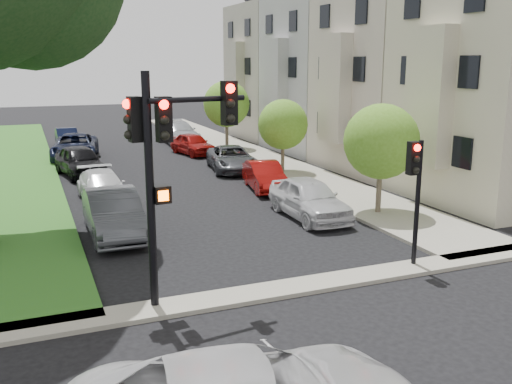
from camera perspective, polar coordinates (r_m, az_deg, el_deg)
name	(u,v)px	position (r m, az deg, el deg)	size (l,w,h in m)	color
ground	(336,320)	(13.80, 8.02, -12.54)	(140.00, 140.00, 0.00)	black
sidewalk_right	(242,152)	(37.57, -1.36, 4.06)	(3.50, 44.00, 0.12)	#A7A08C
sidewalk_cross	(298,287)	(15.38, 4.26, -9.42)	(60.00, 1.00, 0.12)	#A7A08C
house_a	(507,35)	(26.55, 23.83, 14.15)	(7.70, 7.55, 15.97)	#B3AB8A
house_b	(398,41)	(32.28, 14.04, 14.46)	(7.70, 7.55, 15.97)	#B0ACA0
house_c	(329,44)	(38.62, 7.32, 14.44)	(7.70, 7.55, 15.97)	#9D9C9B
house_d	(281,47)	(45.31, 2.54, 14.31)	(7.70, 7.55, 15.97)	tan
small_tree_a	(381,142)	(22.37, 12.41, 4.94)	(2.90, 2.90, 4.35)	#453A2E
small_tree_b	(283,125)	(30.16, 2.72, 6.76)	(2.64, 2.64, 3.95)	#453A2E
small_tree_c	(226,104)	(38.45, -2.97, 8.78)	(3.08, 3.08, 4.62)	#453A2E
traffic_signal_main	(167,148)	(13.44, -8.87, 4.35)	(2.79, 0.73, 5.70)	black
traffic_signal_secondary	(415,180)	(16.71, 15.64, 1.12)	(0.47, 0.38, 3.75)	black
car_parked_0	(309,198)	(21.89, 5.34, -0.64)	(1.82, 4.53, 1.54)	silver
car_parked_1	(265,176)	(26.58, 0.89, 1.61)	(1.39, 3.98, 1.31)	maroon
car_parked_2	(232,159)	(31.24, -2.45, 3.36)	(2.24, 4.86, 1.35)	#3F4247
car_parked_3	(193,144)	(36.85, -6.34, 4.80)	(1.63, 4.04, 1.38)	maroon
car_parked_4	(179,132)	(42.09, -7.73, 5.93)	(2.22, 5.45, 1.58)	#999BA0
car_parked_5	(114,214)	(20.15, -14.05, -2.11)	(1.68, 4.83, 1.59)	#3F4247
car_parked_6	(102,187)	(25.30, -15.12, 0.53)	(1.80, 4.42, 1.28)	silver
car_parked_7	(80,161)	(31.12, -17.18, 2.97)	(1.88, 4.66, 1.59)	black
car_parked_8	(75,147)	(36.61, -17.65, 4.35)	(2.57, 5.57, 1.55)	black
car_parked_9	(67,138)	(42.07, -18.38, 5.18)	(1.37, 3.92, 1.29)	black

